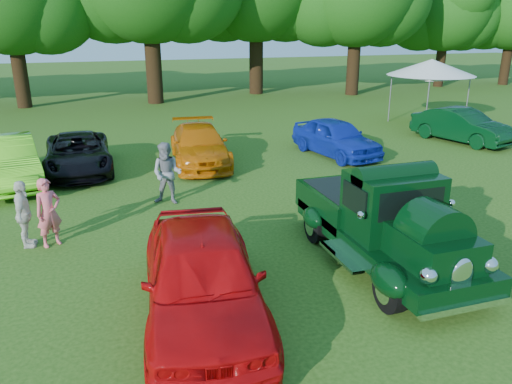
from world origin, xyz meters
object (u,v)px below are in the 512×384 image
object	(u,v)px
hero_pickup	(384,223)
spectator_pink	(49,212)
red_convertible	(202,277)
spectator_grey	(167,174)
spectator_white	(24,214)
back_car_blue	(336,137)
back_car_green	(462,126)
back_car_orange	(199,145)
canopy_tent	(431,68)
back_car_lime	(9,161)
back_car_black	(78,153)

from	to	relation	value
hero_pickup	spectator_pink	bearing A→B (deg)	155.29
red_convertible	spectator_grey	xyz separation A→B (m)	(0.32, 5.78, 0.05)
spectator_white	spectator_pink	bearing A→B (deg)	-96.68
back_car_blue	spectator_grey	bearing A→B (deg)	-164.33
hero_pickup	red_convertible	distance (m)	4.02
spectator_pink	back_car_green	bearing A→B (deg)	-8.07
back_car_orange	canopy_tent	distance (m)	12.63
back_car_orange	spectator_white	xyz separation A→B (m)	(-5.02, -5.52, 0.10)
hero_pickup	spectator_pink	world-z (taller)	hero_pickup
back_car_lime	canopy_tent	distance (m)	18.44
red_convertible	back_car_green	world-z (taller)	red_convertible
back_car_orange	spectator_white	distance (m)	7.46
hero_pickup	back_car_green	xyz separation A→B (m)	(8.91, 8.46, -0.17)
back_car_orange	spectator_grey	bearing A→B (deg)	-108.42
red_convertible	back_car_orange	world-z (taller)	red_convertible
red_convertible	back_car_lime	xyz separation A→B (m)	(-3.95, 8.96, -0.08)
back_car_orange	canopy_tent	size ratio (longest dim) A/B	0.98
back_car_black	spectator_grey	world-z (taller)	spectator_grey
hero_pickup	back_car_orange	xyz separation A→B (m)	(-1.93, 8.57, -0.20)
back_car_black	canopy_tent	distance (m)	16.39
spectator_grey	hero_pickup	bearing A→B (deg)	-27.69
hero_pickup	back_car_blue	distance (m)	8.64
back_car_blue	back_car_green	world-z (taller)	back_car_blue
back_car_green	spectator_pink	bearing A→B (deg)	-176.43
back_car_black	canopy_tent	xyz separation A→B (m)	(15.90, 3.40, 2.03)
back_car_black	back_car_green	bearing A→B (deg)	-2.43
back_car_orange	back_car_lime	bearing A→B (deg)	-169.12
back_car_black	back_car_lime	bearing A→B (deg)	-158.63
back_car_black	spectator_pink	distance (m)	5.89
back_car_black	canopy_tent	bearing A→B (deg)	11.08
back_car_black	back_car_orange	distance (m)	3.99
back_car_green	spectator_grey	distance (m)	13.02
back_car_orange	canopy_tent	xyz separation A→B (m)	(11.92, 3.66, 1.99)
hero_pickup	spectator_white	bearing A→B (deg)	156.30
back_car_lime	spectator_pink	size ratio (longest dim) A/B	2.83
hero_pickup	back_car_blue	xyz separation A→B (m)	(3.04, 8.09, -0.17)
back_car_green	canopy_tent	xyz separation A→B (m)	(1.08, 3.77, 1.96)
spectator_white	back_car_orange	bearing A→B (deg)	-39.26
back_car_green	back_car_black	bearing A→B (deg)	162.44
red_convertible	spectator_pink	distance (m)	4.65
red_convertible	spectator_pink	size ratio (longest dim) A/B	3.03
back_car_orange	spectator_grey	distance (m)	4.09
spectator_white	back_car_black	bearing A→B (deg)	-7.19
back_car_orange	spectator_pink	xyz separation A→B (m)	(-4.51, -5.61, 0.12)
back_car_black	spectator_grey	size ratio (longest dim) A/B	2.62
spectator_white	back_car_lime	bearing A→B (deg)	13.37
back_car_blue	spectator_pink	world-z (taller)	spectator_pink
hero_pickup	back_car_lime	distance (m)	11.24
spectator_pink	back_car_black	bearing A→B (deg)	57.04
back_car_blue	canopy_tent	distance (m)	8.32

